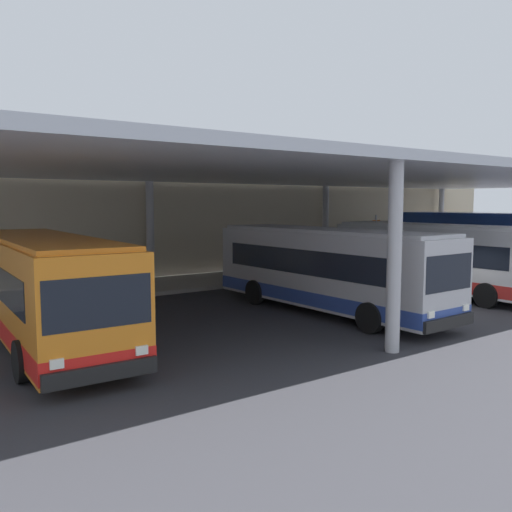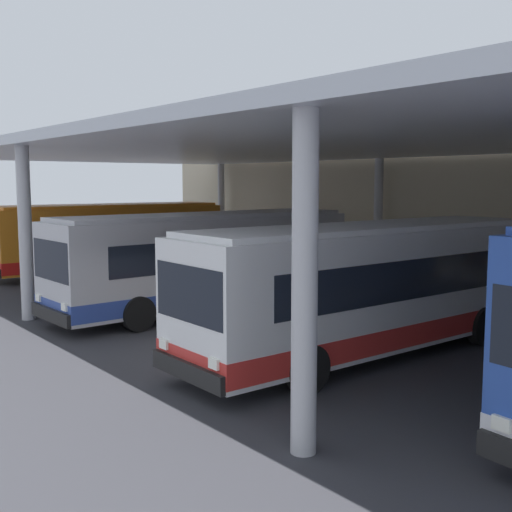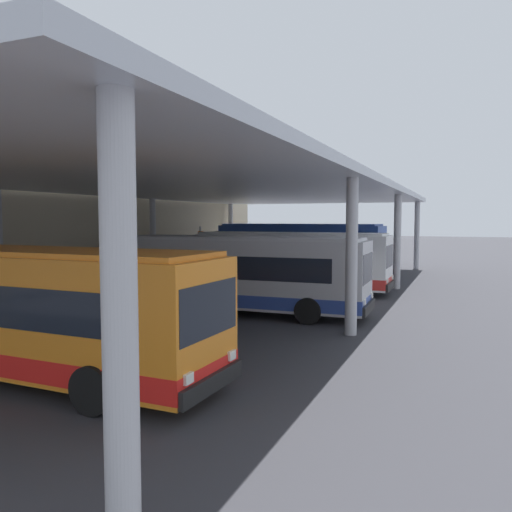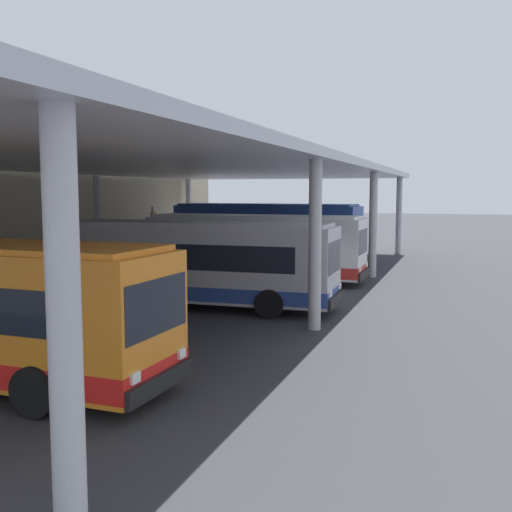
{
  "view_description": "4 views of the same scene",
  "coord_description": "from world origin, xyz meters",
  "px_view_note": "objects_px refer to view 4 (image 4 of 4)",
  "views": [
    {
      "loc": [
        -17.62,
        -12.03,
        4.12
      ],
      "look_at": [
        -5.16,
        5.44,
        1.98
      ],
      "focal_mm": 37.14,
      "sensor_mm": 36.0,
      "label": 1
    },
    {
      "loc": [
        13.14,
        -8.98,
        4.18
      ],
      "look_at": [
        -3.01,
        3.86,
        1.78
      ],
      "focal_mm": 44.8,
      "sensor_mm": 36.0,
      "label": 2
    },
    {
      "loc": [
        -23.05,
        -5.97,
        3.87
      ],
      "look_at": [
        0.61,
        3.71,
        2.04
      ],
      "focal_mm": 35.88,
      "sensor_mm": 36.0,
      "label": 3
    },
    {
      "loc": [
        -24.26,
        -6.83,
        4.26
      ],
      "look_at": [
        2.13,
        2.29,
        1.31
      ],
      "focal_mm": 42.48,
      "sensor_mm": 36.0,
      "label": 4
    }
  ],
  "objects_px": {
    "bus_second_bay": "(195,263)",
    "bus_far_bay": "(266,233)",
    "bus_middle_bay": "(254,247)",
    "banner_sign": "(153,230)"
  },
  "relations": [
    {
      "from": "bus_second_bay",
      "to": "bus_far_bay",
      "type": "xyz_separation_m",
      "value": [
        13.94,
        1.84,
        0.19
      ]
    },
    {
      "from": "bus_second_bay",
      "to": "bus_middle_bay",
      "type": "height_order",
      "value": "same"
    },
    {
      "from": "bus_far_bay",
      "to": "banner_sign",
      "type": "height_order",
      "value": "bus_far_bay"
    },
    {
      "from": "bus_second_bay",
      "to": "bus_middle_bay",
      "type": "bearing_deg",
      "value": 0.91
    },
    {
      "from": "banner_sign",
      "to": "bus_second_bay",
      "type": "bearing_deg",
      "value": -145.29
    },
    {
      "from": "bus_middle_bay",
      "to": "bus_far_bay",
      "type": "xyz_separation_m",
      "value": [
        7.0,
        1.73,
        0.19
      ]
    },
    {
      "from": "bus_second_bay",
      "to": "banner_sign",
      "type": "bearing_deg",
      "value": 34.71
    },
    {
      "from": "bus_middle_bay",
      "to": "bus_far_bay",
      "type": "distance_m",
      "value": 7.22
    },
    {
      "from": "bus_middle_bay",
      "to": "banner_sign",
      "type": "bearing_deg",
      "value": 58.04
    },
    {
      "from": "bus_middle_bay",
      "to": "banner_sign",
      "type": "relative_size",
      "value": 3.3
    }
  ]
}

